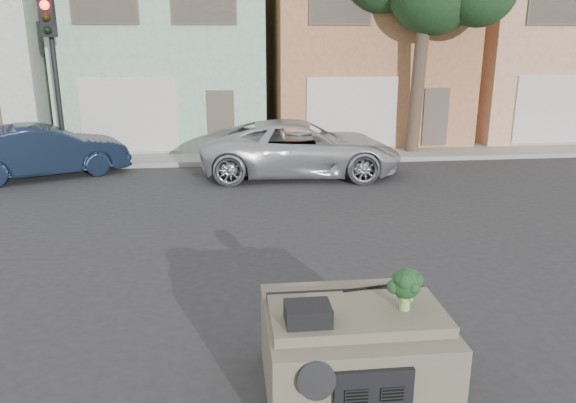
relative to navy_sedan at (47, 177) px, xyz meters
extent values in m
plane|color=#303033|center=(6.68, -8.20, 0.00)|extent=(120.00, 120.00, 0.00)
cube|color=gray|center=(6.68, 2.30, 0.07)|extent=(40.00, 3.00, 0.15)
cube|color=#9CC7A4|center=(3.18, 6.30, 3.77)|extent=(7.20, 8.20, 7.55)
cube|color=#B97A50|center=(10.68, 6.30, 3.77)|extent=(7.20, 8.20, 7.55)
cube|color=tan|center=(18.18, 6.30, 3.77)|extent=(7.20, 8.20, 7.55)
imported|color=#142034|center=(0.00, 0.00, 0.00)|extent=(4.92, 3.34, 1.53)
imported|color=silver|center=(7.48, -0.62, 0.00)|extent=(6.01, 3.08, 1.62)
cube|color=black|center=(0.18, 1.30, 2.55)|extent=(0.40, 0.40, 5.10)
cube|color=#1C3E1E|center=(11.68, 1.60, 4.25)|extent=(4.40, 4.00, 8.50)
cube|color=#6A634F|center=(6.68, -11.20, 0.56)|extent=(2.00, 1.80, 1.12)
cube|color=black|center=(6.10, -11.55, 1.22)|extent=(0.48, 0.38, 0.20)
cube|color=black|center=(6.96, -10.82, 1.13)|extent=(0.69, 0.15, 0.02)
cube|color=#173619|center=(7.20, -11.37, 1.36)|extent=(0.50, 0.50, 0.47)
camera|label=1|loc=(5.32, -16.78, 4.02)|focal=35.00mm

